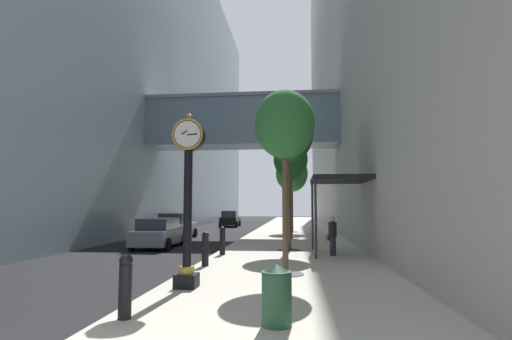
{
  "coord_description": "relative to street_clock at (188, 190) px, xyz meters",
  "views": [
    {
      "loc": [
        3.56,
        -3.77,
        2.19
      ],
      "look_at": [
        1.0,
        21.42,
        4.5
      ],
      "focal_mm": 27.73,
      "sensor_mm": 36.0,
      "label": 1
    }
  ],
  "objects": [
    {
      "name": "car_silver_near",
      "position": [
        -5.3,
        16.16,
        -1.76
      ],
      "size": [
        2.08,
        4.17,
        1.71
      ],
      "color": "#B7BABF",
      "rests_on": "ground"
    },
    {
      "name": "building_block_right",
      "position": [
        10.35,
        23.84,
        17.3
      ],
      "size": [
        9.0,
        80.0,
        39.79
      ],
      "color": "#B7B2A8",
      "rests_on": "ground"
    },
    {
      "name": "storefront_awning",
      "position": [
        4.61,
        7.45,
        0.69
      ],
      "size": [
        2.4,
        3.6,
        3.3
      ],
      "color": "black",
      "rests_on": "sidewalk_right"
    },
    {
      "name": "sidewalk_right",
      "position": [
        2.53,
        23.84,
        -2.52
      ],
      "size": [
        6.64,
        80.0,
        0.14
      ],
      "primitive_type": "cube",
      "color": "beige",
      "rests_on": "ground"
    },
    {
      "name": "bollard_third",
      "position": [
        -0.36,
        3.61,
        -1.84
      ],
      "size": [
        0.25,
        0.25,
        1.17
      ],
      "color": "black",
      "rests_on": "sidewalk_right"
    },
    {
      "name": "street_tree_mid_far",
      "position": [
        2.43,
        15.18,
        2.55
      ],
      "size": [
        2.17,
        2.17,
        6.29
      ],
      "color": "#333335",
      "rests_on": "sidewalk_right"
    },
    {
      "name": "car_grey_far",
      "position": [
        -4.45,
        10.53,
        -1.83
      ],
      "size": [
        2.14,
        4.57,
        1.56
      ],
      "color": "slate",
      "rests_on": "ground"
    },
    {
      "name": "bollard_nearest",
      "position": [
        -0.36,
        -2.81,
        -1.84
      ],
      "size": [
        0.25,
        0.25,
        1.17
      ],
      "color": "black",
      "rests_on": "sidewalk_right"
    },
    {
      "name": "building_block_left",
      "position": [
        -12.46,
        23.81,
        13.26
      ],
      "size": [
        23.19,
        80.0,
        31.8
      ],
      "color": "#93A8B7",
      "rests_on": "ground"
    },
    {
      "name": "street_clock",
      "position": [
        0.0,
        0.0,
        0.0
      ],
      "size": [
        0.84,
        0.55,
        4.46
      ],
      "color": "black",
      "rests_on": "sidewalk_right"
    },
    {
      "name": "pedestrian_walking",
      "position": [
        4.26,
        6.92,
        -1.6
      ],
      "size": [
        0.52,
        0.5,
        1.62
      ],
      "color": "#23232D",
      "rests_on": "sidewalk_right"
    },
    {
      "name": "car_black_mid",
      "position": [
        -4.27,
        31.96,
        -1.78
      ],
      "size": [
        2.09,
        4.18,
        1.68
      ],
      "color": "black",
      "rests_on": "ground"
    },
    {
      "name": "trash_bin",
      "position": [
        2.42,
        -2.95,
        -1.91
      ],
      "size": [
        0.53,
        0.53,
        1.05
      ],
      "color": "#234C33",
      "rests_on": "sidewalk_right"
    },
    {
      "name": "street_tree_mid_near",
      "position": [
        2.43,
        8.7,
        2.96
      ],
      "size": [
        2.34,
        2.34,
        6.8
      ],
      "color": "#333335",
      "rests_on": "sidewalk_right"
    },
    {
      "name": "street_tree_far",
      "position": [
        2.43,
        21.65,
        2.17
      ],
      "size": [
        2.54,
        2.54,
        6.11
      ],
      "color": "#333335",
      "rests_on": "sidewalk_right"
    },
    {
      "name": "ground_plane",
      "position": [
        -0.79,
        20.84,
        -2.59
      ],
      "size": [
        110.0,
        110.0,
        0.0
      ],
      "primitive_type": "plane",
      "color": "black",
      "rests_on": "ground"
    },
    {
      "name": "bollard_fourth",
      "position": [
        -0.36,
        6.81,
        -1.84
      ],
      "size": [
        0.25,
        0.25,
        1.17
      ],
      "color": "black",
      "rests_on": "sidewalk_right"
    },
    {
      "name": "street_tree_near",
      "position": [
        2.43,
        2.23,
        2.08
      ],
      "size": [
        1.88,
        1.88,
        5.67
      ],
      "color": "#333335",
      "rests_on": "sidewalk_right"
    }
  ]
}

